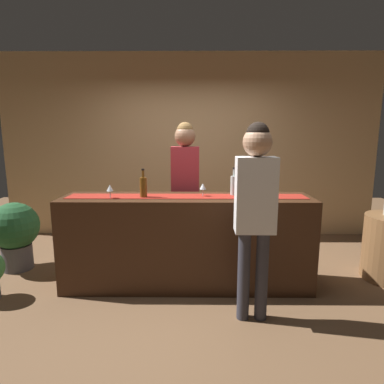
{
  "coord_description": "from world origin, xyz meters",
  "views": [
    {
      "loc": [
        0.09,
        -3.34,
        1.64
      ],
      "look_at": [
        0.06,
        0.0,
        1.05
      ],
      "focal_mm": 30.03,
      "sensor_mm": 36.0,
      "label": 1
    }
  ],
  "objects_px": {
    "customer_sipping": "(255,201)",
    "wine_glass_near_customer": "(110,188)",
    "wine_bottle_amber": "(143,187)",
    "wine_bottle_clear": "(234,185)",
    "bartender": "(185,177)",
    "potted_plant_tall": "(15,231)",
    "wine_glass_mid_counter": "(203,187)"
  },
  "relations": [
    {
      "from": "wine_bottle_amber",
      "to": "customer_sipping",
      "type": "distance_m",
      "value": 1.22
    },
    {
      "from": "wine_bottle_clear",
      "to": "potted_plant_tall",
      "type": "xyz_separation_m",
      "value": [
        -2.62,
        0.33,
        -0.62
      ]
    },
    {
      "from": "wine_glass_near_customer",
      "to": "potted_plant_tall",
      "type": "height_order",
      "value": "wine_glass_near_customer"
    },
    {
      "from": "potted_plant_tall",
      "to": "wine_glass_near_customer",
      "type": "bearing_deg",
      "value": -21.28
    },
    {
      "from": "wine_glass_mid_counter",
      "to": "wine_bottle_clear",
      "type": "bearing_deg",
      "value": 11.71
    },
    {
      "from": "bartender",
      "to": "wine_bottle_clear",
      "type": "bearing_deg",
      "value": 137.07
    },
    {
      "from": "wine_bottle_amber",
      "to": "bartender",
      "type": "bearing_deg",
      "value": 56.53
    },
    {
      "from": "wine_glass_mid_counter",
      "to": "potted_plant_tall",
      "type": "distance_m",
      "value": 2.39
    },
    {
      "from": "wine_glass_near_customer",
      "to": "potted_plant_tall",
      "type": "xyz_separation_m",
      "value": [
        -1.32,
        0.52,
        -0.62
      ]
    },
    {
      "from": "bartender",
      "to": "customer_sipping",
      "type": "relative_size",
      "value": 1.03
    },
    {
      "from": "wine_bottle_clear",
      "to": "wine_glass_near_customer",
      "type": "xyz_separation_m",
      "value": [
        -1.29,
        -0.19,
        -0.01
      ]
    },
    {
      "from": "bartender",
      "to": "wine_glass_mid_counter",
      "type": "bearing_deg",
      "value": 109.6
    },
    {
      "from": "wine_bottle_clear",
      "to": "wine_glass_near_customer",
      "type": "bearing_deg",
      "value": -171.65
    },
    {
      "from": "wine_bottle_clear",
      "to": "wine_glass_mid_counter",
      "type": "bearing_deg",
      "value": -168.29
    },
    {
      "from": "wine_glass_mid_counter",
      "to": "wine_glass_near_customer",
      "type": "bearing_deg",
      "value": -172.85
    },
    {
      "from": "wine_glass_mid_counter",
      "to": "bartender",
      "type": "relative_size",
      "value": 0.08
    },
    {
      "from": "wine_glass_near_customer",
      "to": "wine_glass_mid_counter",
      "type": "relative_size",
      "value": 1.0
    },
    {
      "from": "wine_glass_mid_counter",
      "to": "customer_sipping",
      "type": "distance_m",
      "value": 0.8
    },
    {
      "from": "bartender",
      "to": "potted_plant_tall",
      "type": "distance_m",
      "value": 2.18
    },
    {
      "from": "wine_bottle_amber",
      "to": "potted_plant_tall",
      "type": "xyz_separation_m",
      "value": [
        -1.66,
        0.46,
        -0.62
      ]
    },
    {
      "from": "wine_glass_mid_counter",
      "to": "potted_plant_tall",
      "type": "xyz_separation_m",
      "value": [
        -2.28,
        0.4,
        -0.62
      ]
    },
    {
      "from": "bartender",
      "to": "potted_plant_tall",
      "type": "relative_size",
      "value": 2.14
    },
    {
      "from": "wine_glass_near_customer",
      "to": "bartender",
      "type": "distance_m",
      "value": 1.02
    },
    {
      "from": "wine_bottle_clear",
      "to": "customer_sipping",
      "type": "distance_m",
      "value": 0.75
    },
    {
      "from": "bartender",
      "to": "wine_glass_near_customer",
      "type": "bearing_deg",
      "value": 42.59
    },
    {
      "from": "wine_bottle_amber",
      "to": "wine_bottle_clear",
      "type": "xyz_separation_m",
      "value": [
        0.96,
        0.13,
        0.0
      ]
    },
    {
      "from": "wine_glass_mid_counter",
      "to": "customer_sipping",
      "type": "xyz_separation_m",
      "value": [
        0.43,
        -0.67,
        -0.01
      ]
    },
    {
      "from": "wine_bottle_amber",
      "to": "wine_bottle_clear",
      "type": "relative_size",
      "value": 1.0
    },
    {
      "from": "wine_bottle_amber",
      "to": "wine_glass_near_customer",
      "type": "xyz_separation_m",
      "value": [
        -0.33,
        -0.06,
        -0.01
      ]
    },
    {
      "from": "customer_sipping",
      "to": "wine_glass_near_customer",
      "type": "bearing_deg",
      "value": 159.03
    },
    {
      "from": "wine_bottle_amber",
      "to": "wine_glass_near_customer",
      "type": "distance_m",
      "value": 0.34
    },
    {
      "from": "customer_sipping",
      "to": "bartender",
      "type": "bearing_deg",
      "value": 117.82
    }
  ]
}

